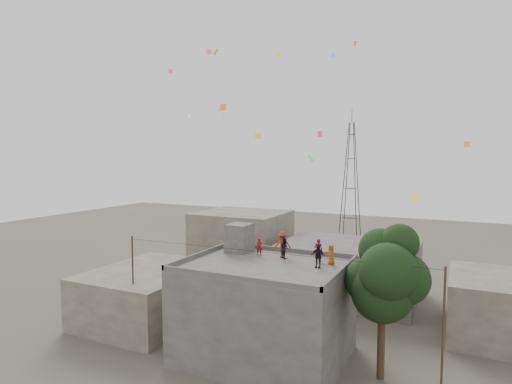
% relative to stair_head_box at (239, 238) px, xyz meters
% --- Properties ---
extents(ground, '(140.00, 140.00, 0.00)m').
position_rel_stair_head_box_xyz_m(ground, '(3.20, -2.60, -7.10)').
color(ground, '#4E4740').
rests_on(ground, ground).
extents(main_building, '(10.00, 8.00, 6.10)m').
position_rel_stair_head_box_xyz_m(main_building, '(3.20, -2.60, -4.05)').
color(main_building, '#464442').
rests_on(main_building, ground).
extents(parapet, '(10.00, 8.00, 0.30)m').
position_rel_stair_head_box_xyz_m(parapet, '(3.20, -2.60, -0.85)').
color(parapet, '#464442').
rests_on(parapet, main_building).
extents(stair_head_box, '(1.60, 1.80, 2.00)m').
position_rel_stair_head_box_xyz_m(stair_head_box, '(0.00, 0.00, 0.00)').
color(stair_head_box, '#464442').
rests_on(stair_head_box, main_building).
extents(neighbor_west, '(8.00, 10.00, 4.00)m').
position_rel_stair_head_box_xyz_m(neighbor_west, '(-7.80, -0.60, -5.10)').
color(neighbor_west, '#574F45').
rests_on(neighbor_west, ground).
extents(neighbor_north, '(12.00, 9.00, 5.00)m').
position_rel_stair_head_box_xyz_m(neighbor_north, '(5.20, 11.40, -4.60)').
color(neighbor_north, '#464442').
rests_on(neighbor_north, ground).
extents(neighbor_northwest, '(9.00, 8.00, 7.00)m').
position_rel_stair_head_box_xyz_m(neighbor_northwest, '(-6.80, 13.40, -3.60)').
color(neighbor_northwest, '#574F45').
rests_on(neighbor_northwest, ground).
extents(neighbor_east, '(7.00, 8.00, 4.40)m').
position_rel_stair_head_box_xyz_m(neighbor_east, '(17.20, 7.40, -4.90)').
color(neighbor_east, '#574F45').
rests_on(neighbor_east, ground).
extents(tree, '(4.90, 4.60, 9.10)m').
position_rel_stair_head_box_xyz_m(tree, '(10.57, -2.00, -1.00)').
color(tree, black).
rests_on(tree, ground).
extents(utility_line, '(20.12, 0.62, 7.40)m').
position_rel_stair_head_box_xyz_m(utility_line, '(3.70, -3.85, -3.27)').
color(utility_line, black).
rests_on(utility_line, ground).
extents(transmission_tower, '(2.97, 2.97, 20.01)m').
position_rel_stair_head_box_xyz_m(transmission_tower, '(-0.80, 37.40, 1.97)').
color(transmission_tower, black).
rests_on(transmission_tower, ground).
extents(person_red_adult, '(0.61, 0.46, 1.51)m').
position_rel_stair_head_box_xyz_m(person_red_adult, '(6.04, -0.43, -0.25)').
color(person_red_adult, maroon).
rests_on(person_red_adult, main_building).
extents(person_orange_child, '(0.73, 0.70, 1.26)m').
position_rel_stair_head_box_xyz_m(person_orange_child, '(6.99, -0.75, -0.37)').
color(person_orange_child, '#B25214').
rests_on(person_orange_child, main_building).
extents(person_dark_child, '(0.83, 0.82, 1.35)m').
position_rel_stair_head_box_xyz_m(person_dark_child, '(3.71, -0.53, -0.32)').
color(person_dark_child, black).
rests_on(person_dark_child, main_building).
extents(person_dark_adult, '(0.89, 0.45, 1.46)m').
position_rel_stair_head_box_xyz_m(person_dark_adult, '(6.48, -1.94, -0.27)').
color(person_dark_adult, black).
rests_on(person_dark_adult, main_building).
extents(person_orange_adult, '(1.32, 1.12, 1.77)m').
position_rel_stair_head_box_xyz_m(person_orange_adult, '(3.51, -0.38, -0.11)').
color(person_orange_adult, '#9E2B12').
rests_on(person_orange_adult, main_building).
extents(person_red_child, '(0.51, 0.43, 1.18)m').
position_rel_stair_head_box_xyz_m(person_red_child, '(1.82, -0.49, -0.41)').
color(person_red_child, maroon).
rests_on(person_red_child, main_building).
extents(kites, '(22.65, 13.74, 11.91)m').
position_rel_stair_head_box_xyz_m(kites, '(2.58, 3.71, 9.46)').
color(kites, '#F74C1A').
rests_on(kites, ground).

